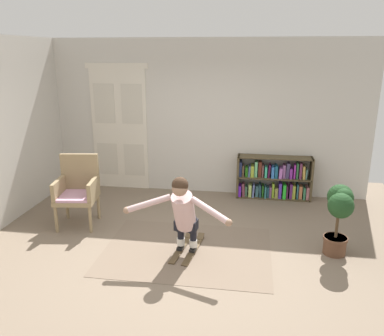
{
  "coord_description": "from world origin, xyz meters",
  "views": [
    {
      "loc": [
        0.83,
        -4.66,
        2.66
      ],
      "look_at": [
        0.01,
        0.62,
        1.05
      ],
      "focal_mm": 36.43,
      "sensor_mm": 36.0,
      "label": 1
    }
  ],
  "objects": [
    {
      "name": "potted_plant",
      "position": [
        2.03,
        0.37,
        0.66
      ],
      "size": [
        0.37,
        0.59,
        0.95
      ],
      "color": "brown",
      "rests_on": "ground"
    },
    {
      "name": "double_door",
      "position": [
        -1.72,
        2.54,
        1.23
      ],
      "size": [
        1.22,
        0.05,
        2.45
      ],
      "color": "silver",
      "rests_on": "ground"
    },
    {
      "name": "bookshelf",
      "position": [
        1.27,
        2.39,
        0.35
      ],
      "size": [
        1.38,
        0.3,
        0.8
      ],
      "color": "#4D402A",
      "rests_on": "ground"
    },
    {
      "name": "back_wall",
      "position": [
        0.0,
        2.6,
        1.45
      ],
      "size": [
        6.0,
        0.1,
        2.9
      ],
      "primitive_type": "cube",
      "color": "beige",
      "rests_on": "ground"
    },
    {
      "name": "rug",
      "position": [
        0.02,
        0.12,
        0.0
      ],
      "size": [
        2.3,
        1.71,
        0.01
      ],
      "primitive_type": "cube",
      "color": "#736150",
      "rests_on": "ground"
    },
    {
      "name": "wicker_chair",
      "position": [
        -1.83,
        0.76,
        0.58
      ],
      "size": [
        0.68,
        0.68,
        1.1
      ],
      "color": "#927C58",
      "rests_on": "ground"
    },
    {
      "name": "skis_pair",
      "position": [
        0.02,
        0.16,
        0.02
      ],
      "size": [
        0.38,
        0.89,
        0.07
      ],
      "color": "brown",
      "rests_on": "rug"
    },
    {
      "name": "ground_plane",
      "position": [
        0.0,
        0.0,
        0.0
      ],
      "size": [
        7.2,
        7.2,
        0.0
      ],
      "primitive_type": "plane",
      "color": "#786755"
    },
    {
      "name": "person_skier",
      "position": [
        -0.01,
        -0.04,
        0.67
      ],
      "size": [
        1.41,
        0.71,
        1.09
      ],
      "color": "white",
      "rests_on": "skis_pair"
    }
  ]
}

